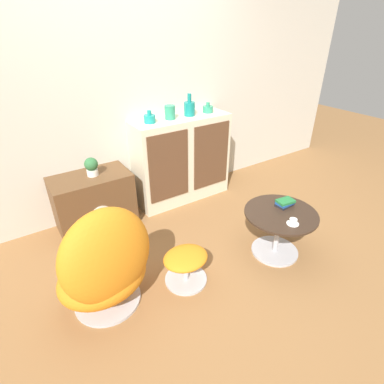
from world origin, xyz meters
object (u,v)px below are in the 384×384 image
object	(u,v)px
coffee_table	(279,227)
vase_inner_right	(189,108)
vase_leftmost	(150,119)
vase_rightmost	(208,109)
teacup	(293,222)
potted_plant	(91,166)
tv_console	(94,201)
book_stack	(285,203)
egg_chair	(105,266)
ottoman	(186,262)
vase_inner_left	(170,112)
sideboard	(182,159)

from	to	relation	value
coffee_table	vase_inner_right	size ratio (longest dim) A/B	2.70
vase_leftmost	coffee_table	bearing A→B (deg)	-68.22
vase_rightmost	teacup	bearing A→B (deg)	-98.85
vase_inner_right	potted_plant	distance (m)	1.20
tv_console	vase_inner_right	bearing A→B (deg)	0.98
vase_rightmost	book_stack	distance (m)	1.40
egg_chair	teacup	bearing A→B (deg)	-16.54
vase_leftmost	vase_rightmost	xyz separation A→B (m)	(0.73, 0.00, -0.00)
book_stack	potted_plant	bearing A→B (deg)	135.76
tv_console	ottoman	size ratio (longest dim) A/B	2.05
coffee_table	vase_inner_left	bearing A→B (deg)	102.65
vase_rightmost	egg_chair	bearing A→B (deg)	-146.66
vase_rightmost	potted_plant	bearing A→B (deg)	-179.19
book_stack	tv_console	bearing A→B (deg)	136.58
vase_leftmost	book_stack	xyz separation A→B (m)	(0.65, -1.29, -0.56)
sideboard	vase_rightmost	xyz separation A→B (m)	(0.36, 0.00, 0.53)
potted_plant	coffee_table	bearing A→B (deg)	-48.13
sideboard	vase_inner_right	distance (m)	0.58
vase_inner_left	vase_inner_right	xyz separation A→B (m)	(0.24, -0.00, 0.01)
vase_inner_right	potted_plant	size ratio (longest dim) A/B	1.29
vase_inner_right	potted_plant	bearing A→B (deg)	-179.02
tv_console	vase_rightmost	world-z (taller)	vase_rightmost
sideboard	egg_chair	xyz separation A→B (m)	(-1.30, -1.09, -0.10)
egg_chair	teacup	size ratio (longest dim) A/B	8.80
tv_console	coffee_table	world-z (taller)	tv_console
tv_console	teacup	bearing A→B (deg)	-51.72
egg_chair	book_stack	size ratio (longest dim) A/B	5.24
coffee_table	teacup	size ratio (longest dim) A/B	6.35
ottoman	vase_inner_left	distance (m)	1.57
vase_leftmost	vase_rightmost	distance (m)	0.73
potted_plant	teacup	bearing A→B (deg)	-52.63
egg_chair	vase_inner_left	size ratio (longest dim) A/B	6.18
vase_leftmost	teacup	world-z (taller)	vase_leftmost
vase_inner_left	vase_inner_right	distance (m)	0.24
potted_plant	teacup	distance (m)	1.89
vase_inner_right	teacup	world-z (taller)	vase_inner_right
egg_chair	vase_inner_right	distance (m)	1.91
vase_inner_left	potted_plant	xyz separation A→B (m)	(-0.89, -0.02, -0.38)
sideboard	ottoman	bearing A→B (deg)	-120.60
tv_console	egg_chair	world-z (taller)	egg_chair
vase_inner_left	vase_rightmost	xyz separation A→B (m)	(0.49, 0.00, -0.03)
ottoman	teacup	size ratio (longest dim) A/B	3.71
vase_rightmost	vase_leftmost	bearing A→B (deg)	180.00
vase_inner_left	book_stack	bearing A→B (deg)	-72.20
vase_inner_right	book_stack	distance (m)	1.43
sideboard	egg_chair	bearing A→B (deg)	-140.06
egg_chair	vase_leftmost	distance (m)	1.57
coffee_table	teacup	distance (m)	0.24
vase_leftmost	ottoman	bearing A→B (deg)	-105.82
sideboard	ottoman	xyz separation A→B (m)	(-0.70, -1.19, -0.29)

